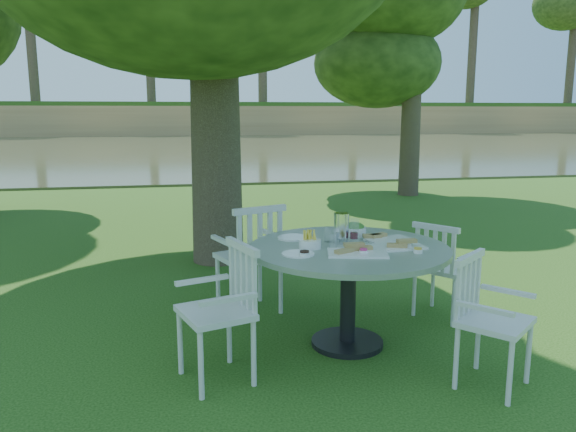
# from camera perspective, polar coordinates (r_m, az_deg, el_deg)

# --- Properties ---
(ground) EXTENTS (140.00, 140.00, 0.00)m
(ground) POSITION_cam_1_polar(r_m,az_deg,el_deg) (5.22, 0.43, -9.62)
(ground) COLOR #173C0C
(ground) RESTS_ON ground
(table) EXTENTS (1.52, 1.52, 0.79)m
(table) POSITION_cam_1_polar(r_m,az_deg,el_deg) (4.32, 6.19, -4.83)
(table) COLOR black
(table) RESTS_ON ground
(chair_ne) EXTENTS (0.58, 0.59, 0.85)m
(chair_ne) POSITION_cam_1_polar(r_m,az_deg,el_deg) (5.06, 15.15, -4.66)
(chair_ne) COLOR silver
(chair_ne) RESTS_ON ground
(chair_nw) EXTENTS (0.64, 0.62, 1.00)m
(chair_nw) POSITION_cam_1_polar(r_m,az_deg,el_deg) (4.97, -3.50, -3.59)
(chair_nw) COLOR silver
(chair_nw) RESTS_ON ground
(chair_sw) EXTENTS (0.56, 0.58, 0.93)m
(chair_sw) POSITION_cam_1_polar(r_m,az_deg,el_deg) (3.84, -6.13, -8.57)
(chair_sw) COLOR silver
(chair_sw) RESTS_ON ground
(chair_se) EXTENTS (0.60, 0.60, 0.87)m
(chair_se) POSITION_cam_1_polar(r_m,az_deg,el_deg) (3.97, 19.16, -9.00)
(chair_se) COLOR silver
(chair_se) RESTS_ON ground
(tableware) EXTENTS (1.12, 0.89, 0.24)m
(tableware) POSITION_cam_1_polar(r_m,az_deg,el_deg) (4.34, 5.97, -2.27)
(tableware) COLOR white
(tableware) RESTS_ON table
(river) EXTENTS (100.00, 28.00, 0.12)m
(river) POSITION_cam_1_polar(r_m,az_deg,el_deg) (27.87, -9.09, 6.73)
(river) COLOR #3B3E25
(river) RESTS_ON ground
(far_bank) EXTENTS (100.00, 18.00, 15.20)m
(far_bank) POSITION_cam_1_polar(r_m,az_deg,el_deg) (46.25, -9.87, 17.18)
(far_bank) COLOR #A77F4E
(far_bank) RESTS_ON ground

